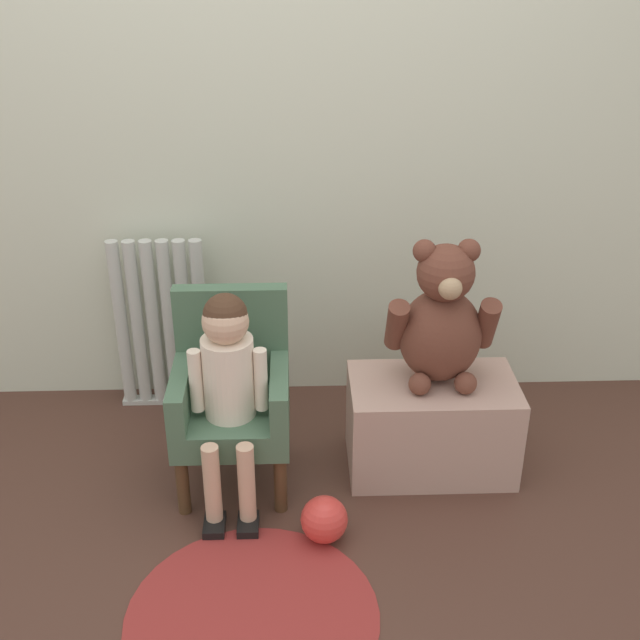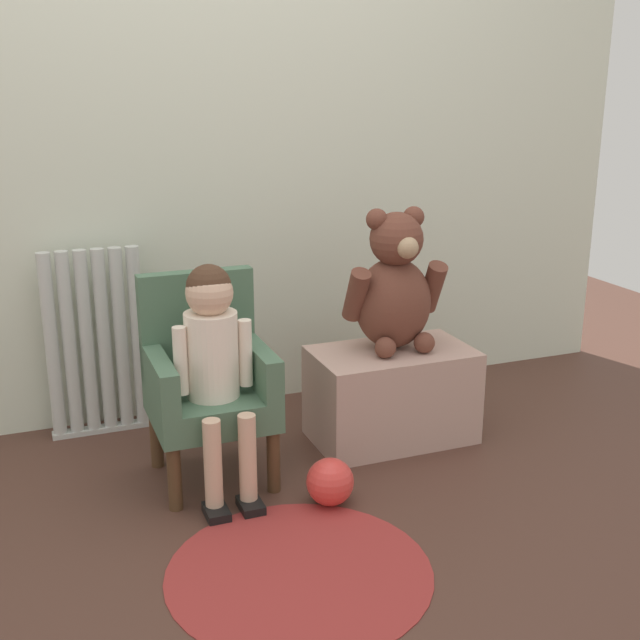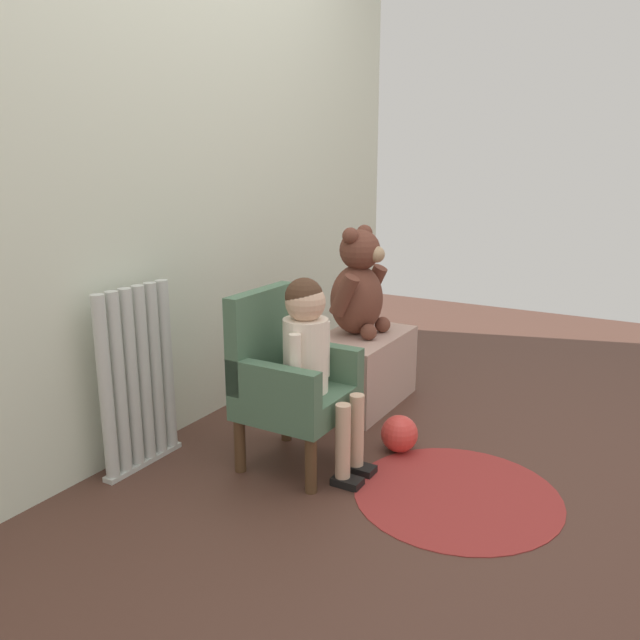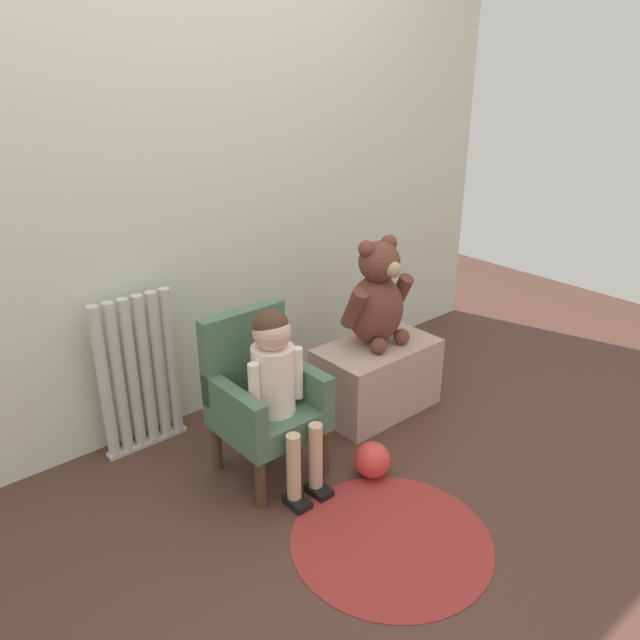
{
  "view_description": "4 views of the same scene",
  "coord_description": "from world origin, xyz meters",
  "px_view_note": "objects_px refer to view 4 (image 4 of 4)",
  "views": [
    {
      "loc": [
        0.11,
        -1.78,
        1.81
      ],
      "look_at": [
        0.19,
        0.55,
        0.61
      ],
      "focal_mm": 45.0,
      "sensor_mm": 36.0,
      "label": 1
    },
    {
      "loc": [
        -0.67,
        -1.91,
        1.29
      ],
      "look_at": [
        0.28,
        0.53,
        0.51
      ],
      "focal_mm": 45.0,
      "sensor_mm": 36.0,
      "label": 2
    },
    {
      "loc": [
        -2.01,
        -0.7,
        1.16
      ],
      "look_at": [
        0.17,
        0.56,
        0.51
      ],
      "focal_mm": 35.0,
      "sensor_mm": 36.0,
      "label": 3
    },
    {
      "loc": [
        -1.37,
        -1.29,
        1.63
      ],
      "look_at": [
        0.17,
        0.51,
        0.61
      ],
      "focal_mm": 35.0,
      "sensor_mm": 36.0,
      "label": 4
    }
  ],
  "objects_px": {
    "child_figure": "(277,373)",
    "low_bench": "(376,377)",
    "radiator": "(139,374)",
    "toy_ball": "(372,460)",
    "child_armchair": "(262,395)",
    "floor_rug": "(391,540)",
    "large_teddy_bear": "(377,298)"
  },
  "relations": [
    {
      "from": "child_armchair",
      "to": "low_bench",
      "type": "xyz_separation_m",
      "value": [
        0.7,
        0.03,
        -0.17
      ]
    },
    {
      "from": "toy_ball",
      "to": "child_figure",
      "type": "bearing_deg",
      "value": 141.76
    },
    {
      "from": "child_armchair",
      "to": "child_figure",
      "type": "relative_size",
      "value": 0.91
    },
    {
      "from": "large_teddy_bear",
      "to": "toy_ball",
      "type": "bearing_deg",
      "value": -135.53
    },
    {
      "from": "child_figure",
      "to": "low_bench",
      "type": "distance_m",
      "value": 0.78
    },
    {
      "from": "child_armchair",
      "to": "floor_rug",
      "type": "bearing_deg",
      "value": -82.88
    },
    {
      "from": "child_figure",
      "to": "low_bench",
      "type": "xyz_separation_m",
      "value": [
        0.7,
        0.14,
        -0.32
      ]
    },
    {
      "from": "floor_rug",
      "to": "toy_ball",
      "type": "xyz_separation_m",
      "value": [
        0.22,
        0.32,
        0.07
      ]
    },
    {
      "from": "child_figure",
      "to": "large_teddy_bear",
      "type": "relative_size",
      "value": 1.45
    },
    {
      "from": "radiator",
      "to": "low_bench",
      "type": "bearing_deg",
      "value": -24.28
    },
    {
      "from": "child_figure",
      "to": "large_teddy_bear",
      "type": "xyz_separation_m",
      "value": [
        0.71,
        0.17,
        0.08
      ]
    },
    {
      "from": "low_bench",
      "to": "toy_ball",
      "type": "height_order",
      "value": "low_bench"
    },
    {
      "from": "child_figure",
      "to": "large_teddy_bear",
      "type": "bearing_deg",
      "value": 13.1
    },
    {
      "from": "child_figure",
      "to": "low_bench",
      "type": "bearing_deg",
      "value": 10.96
    },
    {
      "from": "child_armchair",
      "to": "toy_ball",
      "type": "height_order",
      "value": "child_armchair"
    },
    {
      "from": "child_figure",
      "to": "floor_rug",
      "type": "bearing_deg",
      "value": -81.5
    },
    {
      "from": "child_armchair",
      "to": "floor_rug",
      "type": "distance_m",
      "value": 0.75
    },
    {
      "from": "low_bench",
      "to": "floor_rug",
      "type": "relative_size",
      "value": 0.79
    },
    {
      "from": "floor_rug",
      "to": "toy_ball",
      "type": "bearing_deg",
      "value": 55.4
    },
    {
      "from": "child_figure",
      "to": "low_bench",
      "type": "relative_size",
      "value": 1.28
    },
    {
      "from": "low_bench",
      "to": "toy_ball",
      "type": "distance_m",
      "value": 0.55
    },
    {
      "from": "low_bench",
      "to": "large_teddy_bear",
      "type": "height_order",
      "value": "large_teddy_bear"
    },
    {
      "from": "low_bench",
      "to": "radiator",
      "type": "bearing_deg",
      "value": 155.72
    },
    {
      "from": "large_teddy_bear",
      "to": "low_bench",
      "type": "bearing_deg",
      "value": -116.85
    },
    {
      "from": "child_figure",
      "to": "toy_ball",
      "type": "distance_m",
      "value": 0.56
    },
    {
      "from": "radiator",
      "to": "floor_rug",
      "type": "height_order",
      "value": "radiator"
    },
    {
      "from": "child_armchair",
      "to": "large_teddy_bear",
      "type": "height_order",
      "value": "large_teddy_bear"
    },
    {
      "from": "child_armchair",
      "to": "low_bench",
      "type": "bearing_deg",
      "value": 2.14
    },
    {
      "from": "child_armchair",
      "to": "child_figure",
      "type": "xyz_separation_m",
      "value": [
        -0.0,
        -0.11,
        0.15
      ]
    },
    {
      "from": "child_figure",
      "to": "child_armchair",
      "type": "bearing_deg",
      "value": 90.0
    },
    {
      "from": "radiator",
      "to": "child_figure",
      "type": "xyz_separation_m",
      "value": [
        0.31,
        -0.59,
        0.14
      ]
    },
    {
      "from": "child_armchair",
      "to": "child_figure",
      "type": "height_order",
      "value": "child_figure"
    }
  ]
}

